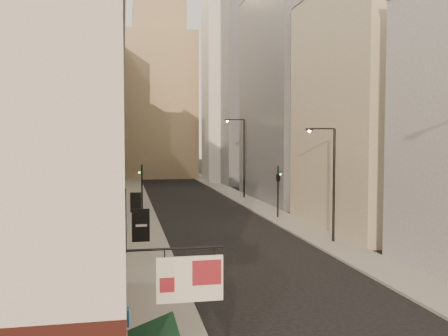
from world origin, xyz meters
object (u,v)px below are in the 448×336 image
Objects in this scene: white_tower at (227,76)px; streetlamp_mid at (331,178)px; streetlamp_far at (242,153)px; traffic_light_right at (278,178)px; clock_tower at (159,89)px; traffic_light_left at (142,181)px.

streetlamp_mid is at bearing -93.75° from white_tower.
traffic_light_right is (-0.50, -16.57, -1.87)m from streetlamp_far.
clock_tower is at bearing 128.16° from white_tower.
streetlamp_mid is 1.66× the size of traffic_light_left.
streetlamp_far reaches higher than traffic_light_left.
streetlamp_far reaches higher than streetlamp_mid.
clock_tower reaches higher than streetlamp_far.
traffic_light_left is (-12.98, -11.43, -2.35)m from streetlamp_far.
streetlamp_mid is 21.03m from traffic_light_left.
clock_tower is 1.08× the size of white_tower.
white_tower is at bearing -116.82° from traffic_light_right.
white_tower is 44.49m from traffic_light_right.
streetlamp_far is 16.69m from traffic_light_right.
clock_tower is at bearing -104.27° from traffic_light_right.
traffic_light_left is at bearing -113.96° from white_tower.
white_tower is 8.30× the size of traffic_light_left.
streetlamp_far is 2.01× the size of traffic_light_right.
streetlamp_far is at bearing -125.71° from traffic_light_left.
traffic_light_right is (7.19, -55.81, -13.76)m from clock_tower.
streetlamp_mid is at bearing 140.52° from traffic_light_left.
traffic_light_left is (-16.29, -36.66, -15.22)m from white_tower.
traffic_light_left and traffic_light_right have the same top height.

